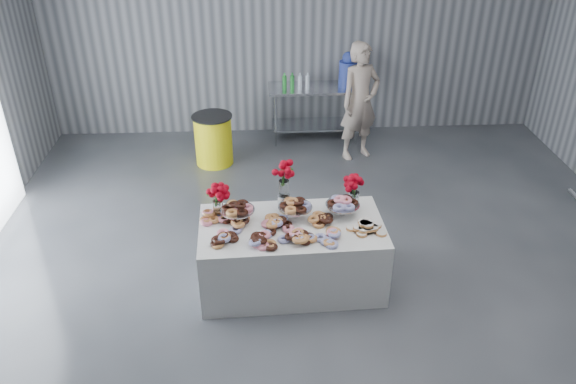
% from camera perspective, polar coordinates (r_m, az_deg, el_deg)
% --- Properties ---
extents(ground, '(9.00, 9.00, 0.00)m').
position_cam_1_polar(ground, '(5.94, 4.03, -11.51)').
color(ground, '#35383D').
rests_on(ground, ground).
extents(room_walls, '(8.04, 9.04, 4.02)m').
position_cam_1_polar(room_walls, '(4.65, 1.67, 13.93)').
color(room_walls, gray).
rests_on(room_walls, ground).
extents(display_table, '(1.94, 1.07, 0.75)m').
position_cam_1_polar(display_table, '(5.98, 0.37, -6.37)').
color(display_table, silver).
rests_on(display_table, ground).
extents(prep_table, '(1.50, 0.60, 0.90)m').
position_cam_1_polar(prep_table, '(9.15, 2.78, 8.98)').
color(prep_table, silver).
rests_on(prep_table, ground).
extents(donut_mounds, '(1.83, 0.87, 0.09)m').
position_cam_1_polar(donut_mounds, '(5.70, 0.42, -3.29)').
color(donut_mounds, '#C17F46').
rests_on(donut_mounds, display_table).
extents(cake_stand_left, '(0.36, 0.36, 0.17)m').
position_cam_1_polar(cake_stand_left, '(5.80, -5.18, -1.68)').
color(cake_stand_left, silver).
rests_on(cake_stand_left, display_table).
extents(cake_stand_mid, '(0.36, 0.36, 0.17)m').
position_cam_1_polar(cake_stand_mid, '(5.82, 0.73, -1.40)').
color(cake_stand_mid, silver).
rests_on(cake_stand_mid, display_table).
extents(cake_stand_right, '(0.36, 0.36, 0.17)m').
position_cam_1_polar(cake_stand_right, '(5.89, 5.58, -1.16)').
color(cake_stand_right, silver).
rests_on(cake_stand_right, display_table).
extents(danish_pile, '(0.48, 0.48, 0.11)m').
position_cam_1_polar(danish_pile, '(5.73, 8.04, -3.35)').
color(danish_pile, white).
rests_on(danish_pile, display_table).
extents(bouquet_left, '(0.26, 0.26, 0.42)m').
position_cam_1_polar(bouquet_left, '(5.81, -7.23, 0.06)').
color(bouquet_left, white).
rests_on(bouquet_left, display_table).
extents(bouquet_right, '(0.26, 0.26, 0.42)m').
position_cam_1_polar(bouquet_right, '(5.96, 6.82, 0.95)').
color(bouquet_right, white).
rests_on(bouquet_right, display_table).
extents(bouquet_center, '(0.26, 0.26, 0.57)m').
position_cam_1_polar(bouquet_center, '(5.86, -0.42, 1.56)').
color(bouquet_center, silver).
rests_on(bouquet_center, display_table).
extents(water_jug, '(0.28, 0.28, 0.55)m').
position_cam_1_polar(water_jug, '(9.04, 6.10, 12.13)').
color(water_jug, blue).
rests_on(water_jug, prep_table).
extents(drink_bottles, '(0.54, 0.08, 0.27)m').
position_cam_1_polar(drink_bottles, '(8.89, 0.82, 11.21)').
color(drink_bottles, '#268C33').
rests_on(drink_bottles, prep_table).
extents(person, '(0.77, 0.66, 1.79)m').
position_cam_1_polar(person, '(8.53, 7.32, 9.09)').
color(person, '#CC8C93').
rests_on(person, ground).
extents(trash_barrel, '(0.60, 0.60, 0.77)m').
position_cam_1_polar(trash_barrel, '(8.51, -7.58, 5.30)').
color(trash_barrel, '#FFF215').
rests_on(trash_barrel, ground).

